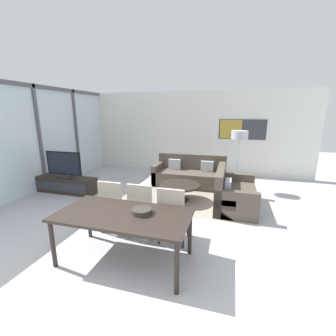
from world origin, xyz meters
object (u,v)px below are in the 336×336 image
at_px(sofa_main, 190,175).
at_px(dining_chair_left, 114,204).
at_px(dining_table, 123,218).
at_px(sofa_side, 232,195).
at_px(dining_chair_centre, 143,208).
at_px(dining_chair_right, 173,213).
at_px(television, 64,165).
at_px(fruit_bowl, 142,211).
at_px(floor_lamp, 239,138).
at_px(coffee_table, 180,188).
at_px(tv_console, 66,185).

height_order(sofa_main, dining_chair_left, dining_chair_left).
bearing_deg(dining_table, sofa_main, 86.41).
xyz_separation_m(sofa_side, dining_chair_centre, (-1.45, -1.73, 0.24)).
relative_size(dining_table, dining_chair_right, 1.93).
height_order(television, dining_chair_right, television).
distance_m(dining_chair_right, fruit_bowl, 0.67).
relative_size(sofa_main, dining_chair_centre, 2.13).
bearing_deg(floor_lamp, coffee_table, -137.69).
xyz_separation_m(television, sofa_side, (4.27, 0.26, -0.48)).
distance_m(sofa_main, dining_chair_centre, 3.08).
distance_m(dining_chair_centre, floor_lamp, 3.46).
xyz_separation_m(television, sofa_main, (3.05, 1.58, -0.48)).
bearing_deg(floor_lamp, dining_table, -113.13).
xyz_separation_m(sofa_side, dining_chair_left, (-1.99, -1.73, 0.24)).
relative_size(tv_console, fruit_bowl, 6.00).
xyz_separation_m(tv_console, coffee_table, (3.05, 0.28, 0.10)).
bearing_deg(floor_lamp, tv_console, -161.29).
height_order(tv_console, dining_chair_centre, dining_chair_centre).
bearing_deg(dining_chair_left, fruit_bowl, -37.89).
bearing_deg(dining_chair_right, television, 155.49).
height_order(coffee_table, fruit_bowl, fruit_bowl).
xyz_separation_m(tv_console, television, (0.00, 0.00, 0.55)).
bearing_deg(sofa_main, dining_chair_left, -104.20).
xyz_separation_m(coffee_table, fruit_bowl, (0.01, -2.37, 0.46)).
height_order(dining_table, fruit_bowl, fruit_bowl).
xyz_separation_m(television, floor_lamp, (4.38, 1.48, 0.67)).
relative_size(coffee_table, dining_chair_left, 1.01).
relative_size(coffee_table, dining_chair_centre, 1.01).
relative_size(dining_chair_left, floor_lamp, 0.59).
height_order(sofa_side, floor_lamp, floor_lamp).
bearing_deg(coffee_table, dining_chair_left, -113.82).
distance_m(dining_chair_left, dining_chair_centre, 0.54).
relative_size(dining_table, fruit_bowl, 6.62).
distance_m(sofa_side, coffee_table, 1.22).
height_order(tv_console, dining_table, dining_table).
bearing_deg(dining_chair_right, coffee_table, 99.54).
xyz_separation_m(television, dining_chair_right, (3.36, -1.53, -0.24)).
relative_size(tv_console, dining_chair_right, 1.75).
distance_m(television, dining_table, 3.55).
xyz_separation_m(fruit_bowl, floor_lamp, (1.31, 3.57, 0.66)).
height_order(television, coffee_table, television).
distance_m(tv_console, sofa_side, 4.28).
height_order(television, dining_chair_centre, television).
bearing_deg(dining_chair_left, dining_chair_right, -3.03).
height_order(sofa_side, dining_chair_right, dining_chair_right).
bearing_deg(television, dining_chair_centre, -27.63).
bearing_deg(coffee_table, sofa_side, -1.09).
height_order(sofa_main, dining_table, sofa_main).
distance_m(coffee_table, dining_chair_left, 1.93).
bearing_deg(television, coffee_table, 5.21).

